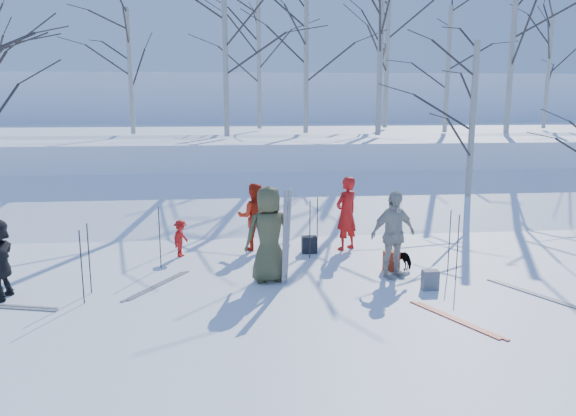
{
  "coord_description": "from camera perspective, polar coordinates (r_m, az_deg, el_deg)",
  "views": [
    {
      "loc": [
        -1.18,
        -10.12,
        3.62
      ],
      "look_at": [
        0.0,
        1.5,
        1.3
      ],
      "focal_mm": 35.0,
      "sensor_mm": 36.0,
      "label": 1
    }
  ],
  "objects": [
    {
      "name": "birch_plateau_f",
      "position": [
        28.61,
        24.93,
        12.5
      ],
      "size": [
        4.18,
        4.18,
        5.12
      ],
      "primitive_type": null,
      "color": "silver",
      "rests_on": "snow_plateau"
    },
    {
      "name": "skier_cream_east",
      "position": [
        11.52,
        10.63,
        -2.65
      ],
      "size": [
        1.13,
        0.78,
        1.78
      ],
      "primitive_type": "imported",
      "rotation": [
        0.0,
        0.0,
        0.36
      ],
      "color": "beige",
      "rests_on": "ground"
    },
    {
      "name": "snow_plateau",
      "position": [
        27.27,
        -3.32,
        5.7
      ],
      "size": [
        70.0,
        18.0,
        2.2
      ],
      "primitive_type": "cube",
      "color": "white",
      "rests_on": "ground"
    },
    {
      "name": "skier_olive_center",
      "position": [
        11.06,
        -1.97,
        -2.69
      ],
      "size": [
        1.04,
        0.77,
        1.92
      ],
      "primitive_type": "imported",
      "rotation": [
        0.0,
        0.0,
        3.33
      ],
      "color": "#48492C",
      "rests_on": "ground"
    },
    {
      "name": "ski_pair_b",
      "position": [
        11.55,
        23.66,
        -7.96
      ],
      "size": [
        1.71,
        2.06,
        0.02
      ],
      "primitive_type": null,
      "rotation": [
        0.0,
        0.0,
        0.46
      ],
      "color": "silver",
      "rests_on": "ground"
    },
    {
      "name": "ski_pair_a",
      "position": [
        11.12,
        -26.6,
        -8.94
      ],
      "size": [
        1.14,
        2.0,
        0.02
      ],
      "primitive_type": null,
      "rotation": [
        0.0,
        0.0,
        1.31
      ],
      "color": "silver",
      "rests_on": "ground"
    },
    {
      "name": "far_hill",
      "position": [
        48.16,
        -4.47,
        9.26
      ],
      "size": [
        90.0,
        30.0,
        6.0
      ],
      "primitive_type": "cube",
      "color": "white",
      "rests_on": "ground"
    },
    {
      "name": "upright_ski_left",
      "position": [
        10.79,
        -0.35,
        -3.08
      ],
      "size": [
        0.12,
        0.17,
        1.9
      ],
      "primitive_type": "cube",
      "rotation": [
        0.07,
        0.0,
        0.34
      ],
      "color": "silver",
      "rests_on": "ground"
    },
    {
      "name": "birch_plateau_d",
      "position": [
        22.7,
        1.85,
        14.81
      ],
      "size": [
        4.58,
        4.58,
        5.68
      ],
      "primitive_type": null,
      "color": "silver",
      "rests_on": "snow_plateau"
    },
    {
      "name": "ski_pole_b",
      "position": [
        12.13,
        16.07,
        -3.28
      ],
      "size": [
        0.02,
        0.02,
        1.34
      ],
      "primitive_type": "cylinder",
      "color": "black",
      "rests_on": "ground"
    },
    {
      "name": "ski_pole_d",
      "position": [
        12.28,
        -12.9,
        -2.96
      ],
      "size": [
        0.02,
        0.02,
        1.34
      ],
      "primitive_type": "cylinder",
      "color": "black",
      "rests_on": "ground"
    },
    {
      "name": "snow_ramp",
      "position": [
        17.5,
        -1.83,
        -0.21
      ],
      "size": [
        70.0,
        9.49,
        4.12
      ],
      "primitive_type": "cube",
      "rotation": [
        0.3,
        0.0,
        0.0
      ],
      "color": "white",
      "rests_on": "ground"
    },
    {
      "name": "dog",
      "position": [
        12.33,
        11.58,
        -4.89
      ],
      "size": [
        0.52,
        0.62,
        0.48
      ],
      "primitive_type": "imported",
      "rotation": [
        0.0,
        0.0,
        3.69
      ],
      "color": "black",
      "rests_on": "ground"
    },
    {
      "name": "ski_pole_c",
      "position": [
        10.58,
        -20.23,
        -5.66
      ],
      "size": [
        0.02,
        0.02,
        1.34
      ],
      "primitive_type": "cylinder",
      "color": "black",
      "rests_on": "ground"
    },
    {
      "name": "ski_pair_c",
      "position": [
        11.32,
        -13.15,
        -7.66
      ],
      "size": [
        1.84,
        2.07,
        0.02
      ],
      "primitive_type": null,
      "rotation": [
        0.0,
        0.0,
        -0.52
      ],
      "color": "silver",
      "rests_on": "ground"
    },
    {
      "name": "birch_plateau_i",
      "position": [
        21.67,
        9.38,
        16.03
      ],
      "size": [
        5.2,
        5.2,
        6.57
      ],
      "primitive_type": null,
      "color": "silver",
      "rests_on": "snow_plateau"
    },
    {
      "name": "upright_ski_right",
      "position": [
        10.88,
        -0.02,
        -2.96
      ],
      "size": [
        0.14,
        0.23,
        1.89
      ],
      "primitive_type": "cube",
      "rotation": [
        0.1,
        0.0,
        0.37
      ],
      "color": "silver",
      "rests_on": "ground"
    },
    {
      "name": "ski_pole_e",
      "position": [
        13.1,
        3.0,
        -1.79
      ],
      "size": [
        0.02,
        0.02,
        1.34
      ],
      "primitive_type": "cylinder",
      "color": "black",
      "rests_on": "ground"
    },
    {
      "name": "ski_pole_g",
      "position": [
        11.69,
        16.85,
        -3.87
      ],
      "size": [
        0.02,
        0.02,
        1.34
      ],
      "primitive_type": "cylinder",
      "color": "black",
      "rests_on": "ground"
    },
    {
      "name": "backpack_dark",
      "position": [
        13.25,
        2.15,
        -3.73
      ],
      "size": [
        0.34,
        0.24,
        0.4
      ],
      "primitive_type": "cube",
      "color": "black",
      "rests_on": "ground"
    },
    {
      "name": "ground",
      "position": [
        10.81,
        0.81,
        -8.33
      ],
      "size": [
        120.0,
        120.0,
        0.0
      ],
      "primitive_type": "plane",
      "color": "white",
      "rests_on": "ground"
    },
    {
      "name": "birch_plateau_c",
      "position": [
        27.22,
        10.05,
        15.77
      ],
      "size": [
        5.71,
        5.71,
        7.31
      ],
      "primitive_type": null,
      "color": "silver",
      "rests_on": "snow_plateau"
    },
    {
      "name": "birch_plateau_b",
      "position": [
        20.83,
        -6.4,
        15.91
      ],
      "size": [
        5.0,
        5.0,
        6.29
      ],
      "primitive_type": null,
      "color": "silver",
      "rests_on": "snow_plateau"
    },
    {
      "name": "ski_pole_a",
      "position": [
        12.69,
        2.24,
        -2.21
      ],
      "size": [
        0.02,
        0.02,
        1.34
      ],
      "primitive_type": "cylinder",
      "color": "black",
      "rests_on": "ground"
    },
    {
      "name": "birch_plateau_j",
      "position": [
        24.34,
        21.89,
        15.72
      ],
      "size": [
        5.72,
        5.72,
        7.31
      ],
      "primitive_type": null,
      "color": "silver",
      "rests_on": "snow_plateau"
    },
    {
      "name": "skier_red_north",
      "position": [
        13.46,
        5.95,
        -0.55
      ],
      "size": [
        0.77,
        0.72,
        1.77
      ],
      "primitive_type": "imported",
      "rotation": [
        0.0,
        0.0,
        3.77
      ],
      "color": "red",
      "rests_on": "ground"
    },
    {
      "name": "ski_pair_d",
      "position": [
        9.83,
        16.68,
        -10.79
      ],
      "size": [
        1.7,
        2.06,
        0.02
      ],
      "primitive_type": null,
      "rotation": [
        0.0,
        0.0,
        0.46
      ],
      "color": "#AB2A18",
      "rests_on": "ground"
    },
    {
      "name": "skier_red_seated",
      "position": [
        13.12,
        -10.84,
        -3.04
      ],
      "size": [
        0.51,
        0.64,
        0.86
      ],
      "primitive_type": "imported",
      "rotation": [
        0.0,
        0.0,
        1.17
      ],
      "color": "red",
      "rests_on": "ground"
    },
    {
      "name": "skier_redor_behind",
      "position": [
        13.42,
        -3.5,
        -0.89
      ],
      "size": [
        0.79,
        0.62,
        1.61
      ],
      "primitive_type": "imported",
      "rotation": [
        0.0,
        0.0,
        3.13
      ],
      "color": "red",
      "rests_on": "ground"
    },
    {
      "name": "ski_pole_f",
      "position": [
        11.08,
        -19.55,
        -4.87
      ],
      "size": [
        0.02,
        0.02,
        1.34
      ],
      "primitive_type": "cylinder",
      "color": "black",
      "rests_on": "ground"
    },
    {
      "name": "birch_edge_e",
      "position": [
        17.92,
        18.18,
        7.5
      ],
      "size": [
        4.28,
        4.28,
        5.25
      ],
      "primitive_type": null,
      "color": "silver",
      "rests_on": "ground"
    },
    {
      "name": "backpack_red",
      "position": [
        12.09,
        10.45,
        -5.33
      ],
      "size": [
        0.32,
        0.22,
        0.42
      ],
      "primitive_type": "cube",
      "color": "#A9321A",
      "rests_on": "ground"
    },
    {
      "name": "birch_plateau_k",
      "position": [
        25.81,
        -2.98,
        14.56
      ],
      "size": [
        4.7,
        4.7,
        5.86
      ],
      "primitive_type": null,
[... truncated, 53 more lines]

